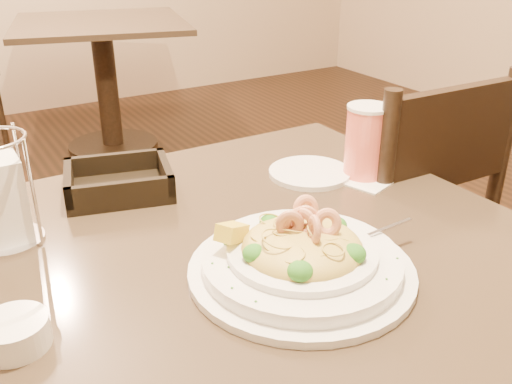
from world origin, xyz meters
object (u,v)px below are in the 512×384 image
main_table (262,350)px  bread_basket (119,184)px  background_table (104,63)px  napkin_caddy (0,198)px  dining_chair_near (394,236)px  drink_glass (366,142)px  side_plate (310,173)px  pasta_bowl (301,256)px  butter_ramekin (14,333)px

main_table → bread_basket: bread_basket is taller
main_table → background_table: (0.49, 2.48, 0.00)m
napkin_caddy → dining_chair_near: bearing=-1.1°
napkin_caddy → drink_glass: bearing=-8.1°
bread_basket → dining_chair_near: bearing=-8.9°
bread_basket → side_plate: (0.37, -0.12, -0.01)m
dining_chair_near → drink_glass: (-0.20, -0.08, 0.32)m
bread_basket → pasta_bowl: bearing=-71.8°
pasta_bowl → butter_ramekin: (-0.40, 0.05, -0.01)m
main_table → napkin_caddy: 0.52m
drink_glass → napkin_caddy: size_ratio=0.91×
drink_glass → background_table: bearing=85.8°
pasta_bowl → drink_glass: (0.32, 0.23, 0.04)m
dining_chair_near → background_table: bearing=-88.3°
background_table → pasta_bowl: pasta_bowl is taller
bread_basket → butter_ramekin: size_ratio=2.70×
drink_glass → butter_ramekin: bearing=-165.9°
side_plate → main_table: bearing=-141.8°
main_table → napkin_caddy: bearing=149.5°
side_plate → bread_basket: bearing=161.8°
napkin_caddy → main_table: bearing=-30.5°
background_table → bread_basket: bearing=-106.2°
background_table → napkin_caddy: (-0.86, -2.27, 0.31)m
pasta_bowl → drink_glass: 0.40m
background_table → drink_glass: 2.39m
napkin_caddy → butter_ramekin: napkin_caddy is taller
napkin_caddy → side_plate: size_ratio=1.08×
drink_glass → napkin_caddy: (-0.68, 0.10, 0.00)m
dining_chair_near → napkin_caddy: 0.94m
drink_glass → side_plate: (-0.09, 0.06, -0.07)m
main_table → butter_ramekin: bearing=-170.8°
butter_ramekin → dining_chair_near: bearing=15.9°
dining_chair_near → drink_glass: 0.38m
pasta_bowl → side_plate: 0.38m
drink_glass → butter_ramekin: drink_glass is taller
drink_glass → napkin_caddy: napkin_caddy is taller
drink_glass → side_plate: 0.13m
pasta_bowl → drink_glass: drink_glass is taller
dining_chair_near → pasta_bowl: size_ratio=2.47×
dining_chair_near → main_table: bearing=21.9°
background_table → side_plate: bearing=-96.6°
main_table → butter_ramekin: size_ratio=10.45×
pasta_bowl → drink_glass: bearing=35.8°
background_table → bread_basket: size_ratio=4.73×
dining_chair_near → side_plate: bearing=4.7°
background_table → side_plate: 2.33m
background_table → pasta_bowl: bearing=-100.9°
side_plate → butter_ramekin: 0.67m
dining_chair_near → pasta_bowl: (-0.52, -0.31, 0.27)m
napkin_caddy → butter_ramekin: bearing=-97.8°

